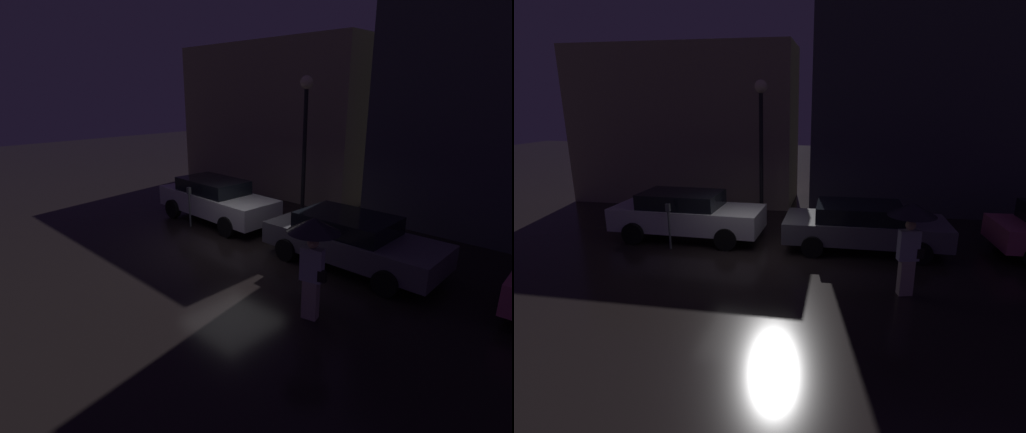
% 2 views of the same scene
% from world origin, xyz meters
% --- Properties ---
extents(ground_plane, '(60.00, 60.00, 0.00)m').
position_xyz_m(ground_plane, '(0.00, 0.00, 0.00)').
color(ground_plane, black).
extents(building_facade_left, '(9.24, 3.00, 6.30)m').
position_xyz_m(building_facade_left, '(-4.12, 6.50, 3.15)').
color(building_facade_left, gray).
rests_on(building_facade_left, ground).
extents(parked_car_white, '(4.65, 1.89, 1.46)m').
position_xyz_m(parked_car_white, '(-2.18, 1.29, 0.78)').
color(parked_car_white, silver).
rests_on(parked_car_white, ground).
extents(parked_car_grey, '(4.57, 2.06, 1.33)m').
position_xyz_m(parked_car_grey, '(3.14, 1.27, 0.71)').
color(parked_car_grey, slate).
rests_on(parked_car_grey, ground).
extents(pedestrian_with_umbrella, '(1.02, 1.02, 2.09)m').
position_xyz_m(pedestrian_with_umbrella, '(3.95, -1.52, 1.63)').
color(pedestrian_with_umbrella, beige).
rests_on(pedestrian_with_umbrella, ground).
extents(parking_meter, '(0.12, 0.10, 1.34)m').
position_xyz_m(parking_meter, '(-2.32, 0.27, 0.83)').
color(parking_meter, '#4C5154').
rests_on(parking_meter, ground).
extents(street_lamp_near, '(0.44, 0.44, 4.83)m').
position_xyz_m(street_lamp_near, '(-0.32, 3.75, 3.39)').
color(street_lamp_near, black).
rests_on(street_lamp_near, ground).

